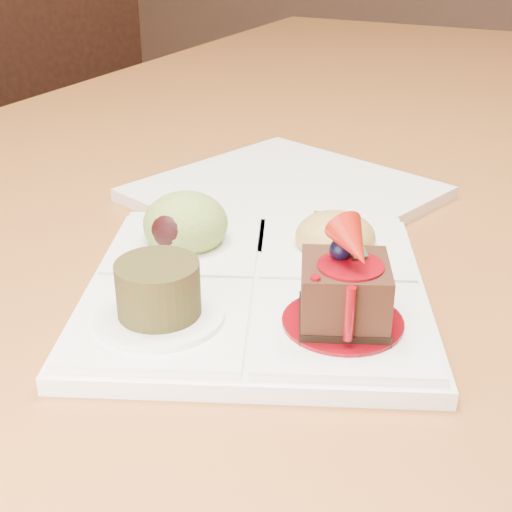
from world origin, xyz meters
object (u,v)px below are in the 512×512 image
at_px(dining_table, 365,183).
at_px(sampler_plate, 254,274).
at_px(chair_left, 77,116).
at_px(second_plate, 285,194).

relative_size(dining_table, sampler_plate, 5.77).
height_order(chair_left, second_plate, chair_left).
distance_m(dining_table, chair_left, 0.87).
height_order(chair_left, sampler_plate, chair_left).
xyz_separation_m(dining_table, chair_left, (-0.78, 0.37, -0.10)).
bearing_deg(sampler_plate, second_plate, 84.58).
distance_m(sampler_plate, second_plate, 0.19).
height_order(sampler_plate, second_plate, sampler_plate).
height_order(dining_table, second_plate, second_plate).
height_order(dining_table, sampler_plate, sampler_plate).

